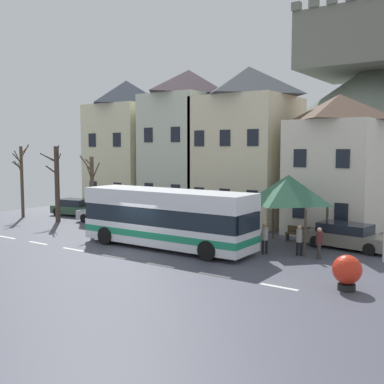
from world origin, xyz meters
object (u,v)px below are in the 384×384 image
townhouse_00 (127,147)px  transit_bus (167,219)px  harbour_buoy (347,271)px  bare_tree_02 (22,178)px  bus_shelter (288,190)px  parked_car_01 (109,214)px  pedestrian_00 (319,242)px  pedestrian_03 (265,236)px  parked_car_02 (76,207)px  bare_tree_01 (92,192)px  bare_tree_00 (57,183)px  pedestrian_01 (246,236)px  townhouse_03 (338,164)px  parked_car_00 (348,236)px  townhouse_02 (248,145)px  pedestrian_02 (299,238)px  townhouse_01 (189,144)px  public_bench (299,234)px  hilltop_castle (375,126)px

townhouse_00 → transit_bus: (11.94, -9.86, -3.98)m
harbour_buoy → bare_tree_02: (-26.85, 4.66, 2.32)m
bus_shelter → parked_car_01: size_ratio=0.84×
pedestrian_00 → pedestrian_03: bearing=-167.6°
transit_bus → bus_shelter: size_ratio=2.54×
pedestrian_00 → bare_tree_02: (-24.21, 0.26, 2.24)m
townhouse_00 → parked_car_02: size_ratio=2.69×
townhouse_00 → pedestrian_00: bearing=-21.0°
bus_shelter → pedestrian_03: 3.27m
bus_shelter → bare_tree_01: bearing=-167.5°
transit_bus → parked_car_02: (-13.76, 5.59, -0.95)m
parked_car_01 → harbour_buoy: harbour_buoy is taller
bare_tree_00 → pedestrian_01: bearing=-2.8°
bare_tree_00 → transit_bus: bearing=-12.1°
pedestrian_01 → bare_tree_02: bearing=178.0°
bare_tree_01 → townhouse_03: bearing=34.7°
bus_shelter → parked_car_00: 4.07m
transit_bus → bare_tree_01: bare_tree_01 is taller
pedestrian_00 → harbour_buoy: bearing=-59.0°
townhouse_02 → pedestrian_02: bearing=-48.1°
townhouse_03 → bare_tree_00: size_ratio=1.57×
townhouse_01 → public_bench: bearing=-23.1°
townhouse_01 → parked_car_01: bearing=-115.9°
townhouse_00 → pedestrian_03: size_ratio=6.78×
bus_shelter → townhouse_02: bearing=132.7°
townhouse_02 → harbour_buoy: size_ratio=8.24×
hilltop_castle → transit_bus: size_ratio=4.27×
parked_car_00 → bare_tree_01: size_ratio=0.95×
pedestrian_02 → townhouse_00: bearing=158.2°
public_bench → bare_tree_00: (-17.67, -3.18, 2.44)m
townhouse_01 → parked_car_01: 8.52m
bare_tree_02 → townhouse_00: bearing=58.2°
townhouse_00 → townhouse_02: 11.37m
parked_car_01 → pedestrian_02: pedestrian_02 is taller
parked_car_01 → public_bench: size_ratio=2.98×
townhouse_03 → parked_car_01: townhouse_03 is taller
pedestrian_01 → harbour_buoy: size_ratio=1.05×
townhouse_01 → bare_tree_01: (-1.18, -9.36, -3.19)m
parked_car_00 → harbour_buoy: 7.92m
townhouse_01 → townhouse_02: (5.43, -0.18, -0.15)m
transit_bus → harbour_buoy: size_ratio=7.38×
transit_bus → pedestrian_00: transit_bus is taller
townhouse_03 → parked_car_02: bearing=-166.2°
pedestrian_03 → pedestrian_01: bearing=172.9°
townhouse_00 → parked_car_01: (2.96, -5.30, -4.94)m
transit_bus → pedestrian_01: (3.89, 1.86, -0.83)m
pedestrian_00 → bare_tree_01: size_ratio=0.31×
townhouse_02 → harbour_buoy: townhouse_02 is taller
townhouse_00 → parked_car_02: (-1.81, -4.27, -4.94)m
townhouse_03 → bare_tree_00: 20.02m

